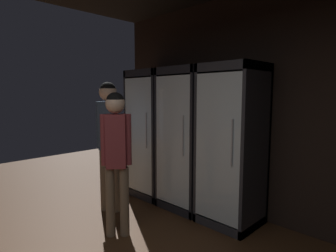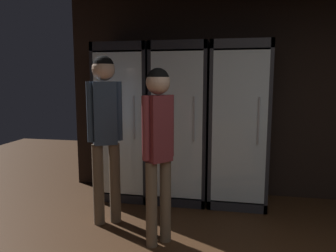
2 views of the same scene
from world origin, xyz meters
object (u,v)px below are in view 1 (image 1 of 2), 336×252
cooler_far_left (156,134)px  shopper_near (109,132)px  cooler_center (234,147)px  shopper_far (116,148)px  cooler_left (190,140)px

cooler_far_left → shopper_near: size_ratio=1.11×
cooler_far_left → cooler_center: same height
cooler_center → shopper_near: size_ratio=1.11×
cooler_far_left → cooler_center: bearing=-0.0°
cooler_far_left → shopper_far: size_ratio=1.21×
cooler_center → shopper_far: size_ratio=1.21×
cooler_left → cooler_center: size_ratio=1.00×
cooler_center → shopper_near: bearing=-146.5°
cooler_center → cooler_left: bearing=179.9°
cooler_far_left → shopper_far: cooler_far_left is taller
cooler_far_left → cooler_center: (1.38, -0.00, -0.01)m
shopper_near → shopper_far: 0.70m
cooler_far_left → shopper_far: 1.37m
shopper_near → shopper_far: shopper_near is taller
cooler_center → cooler_far_left: bearing=180.0°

